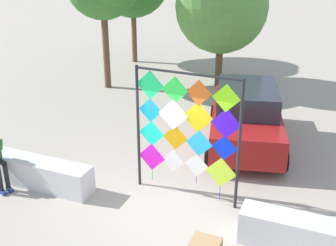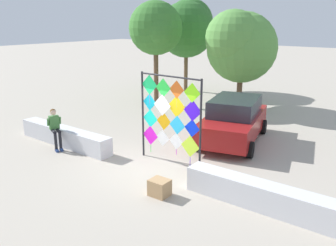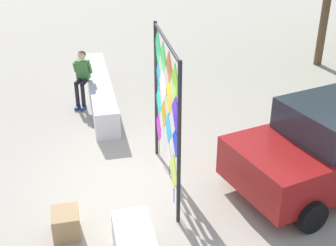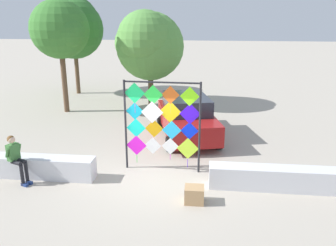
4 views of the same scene
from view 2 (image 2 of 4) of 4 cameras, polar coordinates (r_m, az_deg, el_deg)
name	(u,v)px [view 2 (image 2 of 4)]	position (r m, az deg, el deg)	size (l,w,h in m)	color
ground	(153,167)	(12.05, -2.44, -7.11)	(120.00, 120.00, 0.00)	#ADA393
plaza_ledge_left	(65,136)	(14.61, -16.22, -2.06)	(4.78, 0.60, 0.70)	silver
plaza_ledge_right	(270,199)	(9.71, 16.08, -11.55)	(4.78, 0.60, 0.70)	silver
kite_display_rack	(170,113)	(11.79, 0.29, 1.53)	(2.53, 0.16, 3.06)	#232328
seated_vendor	(55,126)	(14.11, -17.63, -0.42)	(0.74, 0.61, 1.55)	black
parked_car	(234,120)	(14.56, 10.48, 0.50)	(3.03, 4.89, 1.77)	maroon
cardboard_box_large	(160,188)	(10.15, -1.36, -10.30)	(0.54, 0.46, 0.47)	tan
tree_broadleaf	(238,44)	(19.97, 11.14, 12.22)	(4.07, 4.14, 5.32)	brown
tree_palm_like	(158,28)	(20.49, -1.69, 14.96)	(2.98, 2.98, 5.82)	brown
tree_far_right	(186,27)	(24.85, 2.95, 15.09)	(3.72, 4.23, 6.20)	brown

